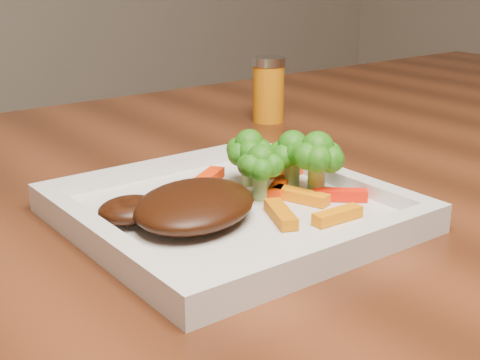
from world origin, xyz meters
TOP-DOWN VIEW (x-y plane):
  - plate at (-0.39, -0.08)m, footprint 0.27×0.27m
  - steak at (-0.43, -0.09)m, footprint 0.15×0.14m
  - broccoli_0 at (-0.34, -0.04)m, footprint 0.07×0.07m
  - broccoli_1 at (-0.31, -0.07)m, footprint 0.06×0.06m
  - broccoli_2 at (-0.31, -0.10)m, footprint 0.07×0.07m
  - broccoli_3 at (-0.35, -0.08)m, footprint 0.06×0.06m
  - carrot_0 at (-0.34, -0.16)m, footprint 0.05×0.01m
  - carrot_1 at (-0.30, -0.13)m, footprint 0.05×0.04m
  - carrot_2 at (-0.37, -0.13)m, footprint 0.04×0.06m
  - carrot_3 at (-0.29, -0.04)m, footprint 0.07×0.03m
  - carrot_4 at (-0.37, -0.01)m, footprint 0.06×0.04m
  - carrot_5 at (-0.33, -0.11)m, footprint 0.03×0.06m
  - carrot_6 at (-0.33, -0.08)m, footprint 0.05×0.04m
  - spice_shaker at (-0.12, 0.19)m, footprint 0.05×0.05m

SIDE VIEW (x-z plane):
  - plate at x=-0.39m, z-range 0.75..0.76m
  - carrot_0 at x=-0.34m, z-range 0.76..0.77m
  - carrot_1 at x=-0.30m, z-range 0.76..0.77m
  - carrot_2 at x=-0.37m, z-range 0.76..0.77m
  - carrot_3 at x=-0.29m, z-range 0.76..0.77m
  - carrot_4 at x=-0.37m, z-range 0.76..0.77m
  - carrot_5 at x=-0.33m, z-range 0.76..0.77m
  - carrot_6 at x=-0.33m, z-range 0.76..0.77m
  - steak at x=-0.43m, z-range 0.76..0.79m
  - broccoli_2 at x=-0.31m, z-range 0.76..0.82m
  - broccoli_3 at x=-0.35m, z-range 0.76..0.82m
  - broccoli_1 at x=-0.31m, z-range 0.76..0.83m
  - spice_shaker at x=-0.12m, z-range 0.75..0.84m
  - broccoli_0 at x=-0.34m, z-range 0.76..0.83m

